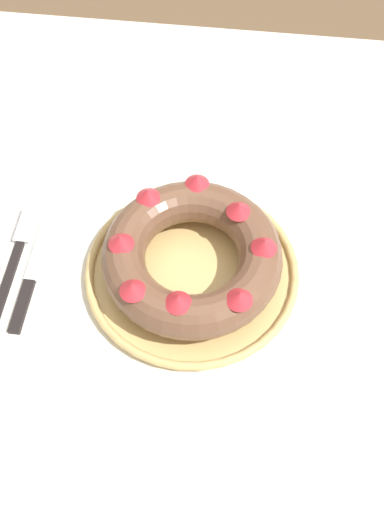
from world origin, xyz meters
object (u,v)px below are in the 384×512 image
object	(u,v)px
serving_dish	(192,271)
bundt_cake	(192,255)
cake_knife	(29,283)
fork	(15,259)

from	to	relation	value
serving_dish	bundt_cake	world-z (taller)	bundt_cake
serving_dish	cake_knife	world-z (taller)	serving_dish
serving_dish	bundt_cake	xyz separation A→B (m)	(-0.00, -0.00, 0.04)
bundt_cake	cake_knife	bearing A→B (deg)	-168.96
fork	cake_knife	bearing A→B (deg)	-52.74
cake_knife	fork	bearing A→B (deg)	125.68
fork	serving_dish	bearing A→B (deg)	-1.95
bundt_cake	cake_knife	xyz separation A→B (m)	(-0.23, -0.04, -0.05)
serving_dish	cake_knife	distance (m)	0.23
fork	cake_knife	world-z (taller)	cake_knife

